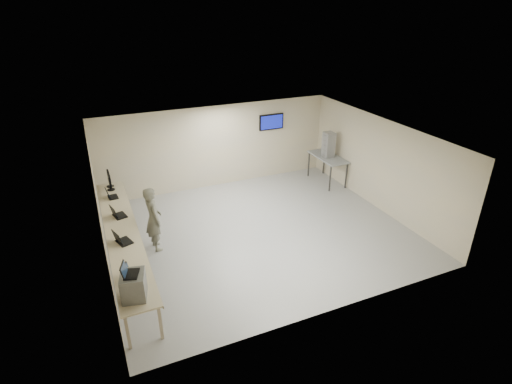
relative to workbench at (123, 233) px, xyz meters
name	(u,v)px	position (x,y,z in m)	size (l,w,h in m)	color
room	(259,185)	(3.62, 0.06, 0.58)	(8.01, 7.01, 2.81)	#969694
workbench	(123,233)	(0.00, 0.00, 0.00)	(0.76, 6.00, 0.90)	beige
equipment_box	(134,286)	(-0.06, -2.54, 0.33)	(0.43, 0.49, 0.51)	slate
laptop_on_box	(128,272)	(-0.11, -2.54, 0.65)	(0.37, 0.39, 0.26)	black
laptop_0	(131,274)	(-0.05, -1.91, 0.15)	(0.42, 0.44, 0.29)	black
laptop_1	(121,240)	(-0.07, -0.54, 0.15)	(0.43, 0.46, 0.31)	black
laptop_2	(117,214)	(-0.02, 0.77, 0.15)	(0.40, 0.44, 0.30)	black
laptop_3	(111,195)	(-0.07, 1.96, 0.14)	(0.32, 0.37, 0.27)	black
monitor_near	(110,181)	(-0.01, 2.50, 0.37)	(0.22, 0.49, 0.48)	black
monitor_far	(109,178)	(-0.01, 2.75, 0.36)	(0.21, 0.47, 0.47)	black
soldier	(153,219)	(0.80, 0.34, 0.04)	(0.63, 0.41, 1.73)	#56574C
side_table	(328,158)	(7.19, 2.16, 0.07)	(0.75, 1.61, 0.97)	gray
storage_bins	(329,145)	(7.17, 2.16, 0.57)	(0.33, 0.37, 0.87)	gray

